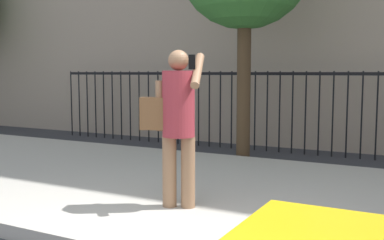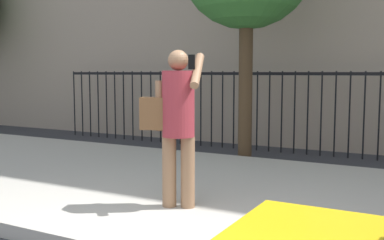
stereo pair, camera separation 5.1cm
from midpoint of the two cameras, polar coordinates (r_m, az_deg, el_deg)
name	(u,v)px [view 2 (the right image)]	position (r m, az deg, el deg)	size (l,w,h in m)	color
sidewalk	(238,197)	(5.75, 5.85, -9.31)	(28.00, 4.40, 0.15)	#B2ADA3
iron_fence	(315,102)	(9.10, 14.95, 2.16)	(12.03, 0.04, 1.60)	black
pedestrian_on_phone	(176,117)	(4.87, -1.70, 0.38)	(0.72, 0.53, 1.66)	#936B4C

